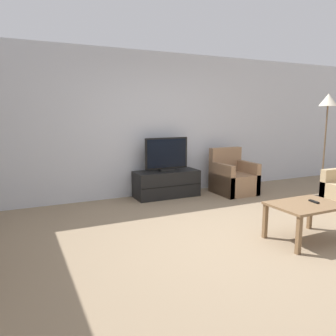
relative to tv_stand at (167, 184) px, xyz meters
name	(u,v)px	position (x,y,z in m)	size (l,w,h in m)	color
ground_plane	(227,237)	(-0.18, -2.22, -0.25)	(24.00, 24.00, 0.00)	#89755B
wall_back	(151,125)	(-0.18, 0.32, 1.10)	(12.00, 0.06, 2.70)	silver
tv_stand	(167,184)	(0.00, 0.00, 0.00)	(1.22, 0.50, 0.50)	black
tv	(167,155)	(0.00, 0.00, 0.54)	(0.86, 0.18, 0.62)	black
armchair	(233,179)	(1.31, -0.30, 0.04)	(0.70, 0.76, 0.88)	#937051
coffee_table	(306,209)	(0.64, -2.70, 0.16)	(0.87, 0.62, 0.47)	brown
remote	(314,202)	(0.77, -2.70, 0.23)	(0.06, 0.15, 0.02)	black
floor_lamp	(328,108)	(2.59, -1.32, 1.41)	(0.32, 0.32, 1.91)	black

